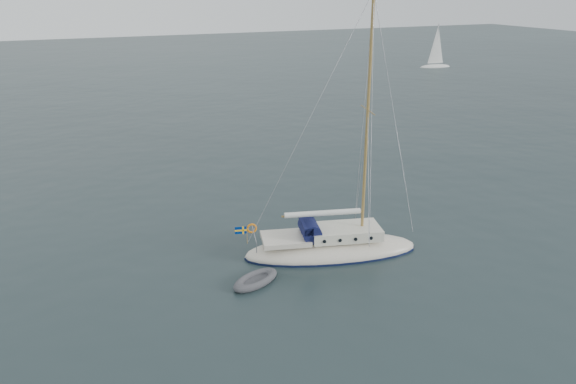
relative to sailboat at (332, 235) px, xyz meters
name	(u,v)px	position (x,y,z in m)	size (l,w,h in m)	color
ground	(326,259)	(-0.59, -0.50, -1.15)	(300.00, 300.00, 0.00)	black
sailboat	(332,235)	(0.00, 0.00, 0.00)	(10.64, 3.18, 15.15)	beige
dinghy	(256,280)	(-5.27, -1.48, -0.96)	(2.93, 1.32, 0.42)	#46464B
distant_yacht_b	(437,48)	(54.01, 60.58, 2.41)	(6.27, 3.35, 8.31)	silver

